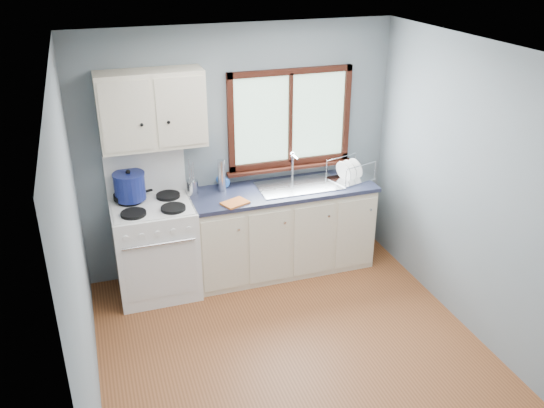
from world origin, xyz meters
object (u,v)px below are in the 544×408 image
object	(u,v)px
sink	(299,191)
stockpot	(130,186)
skillet	(128,196)
dish_rack	(350,174)
base_cabinets	(282,233)
utensil_crock	(192,187)
thermos	(222,176)
gas_range	(155,246)

from	to	relation	value
sink	stockpot	bearing A→B (deg)	175.55
sink	stockpot	world-z (taller)	stockpot
stockpot	skillet	bearing A→B (deg)	155.56
stockpot	dish_rack	size ratio (longest dim) A/B	0.64
base_cabinets	utensil_crock	world-z (taller)	utensil_crock
base_cabinets	skillet	world-z (taller)	skillet
utensil_crock	dish_rack	bearing A→B (deg)	-5.01
stockpot	utensil_crock	xyz separation A→B (m)	(0.59, 0.01, -0.10)
sink	stockpot	distance (m)	1.67
dish_rack	skillet	bearing A→B (deg)	159.77
skillet	base_cabinets	bearing A→B (deg)	-23.24
stockpot	dish_rack	xyz separation A→B (m)	(2.22, -0.13, -0.11)
sink	dish_rack	xyz separation A→B (m)	(0.56, -0.00, 0.12)
skillet	thermos	distance (m)	0.92
base_cabinets	skillet	bearing A→B (deg)	174.63
utensil_crock	thermos	size ratio (longest dim) A/B	1.14
skillet	utensil_crock	xyz separation A→B (m)	(0.62, -0.00, 0.01)
skillet	dish_rack	distance (m)	2.25
gas_range	sink	xyz separation A→B (m)	(1.49, 0.02, 0.37)
sink	stockpot	xyz separation A→B (m)	(-1.65, 0.13, 0.23)
sink	skillet	size ratio (longest dim) A/B	2.05
gas_range	sink	distance (m)	1.53
skillet	utensil_crock	size ratio (longest dim) A/B	1.11
gas_range	thermos	xyz separation A→B (m)	(0.72, 0.15, 0.59)
sink	thermos	bearing A→B (deg)	170.22
base_cabinets	utensil_crock	distance (m)	1.07
dish_rack	stockpot	bearing A→B (deg)	160.06
skillet	dish_rack	bearing A→B (deg)	-21.56
gas_range	skillet	size ratio (longest dim) A/B	3.32
base_cabinets	thermos	world-z (taller)	thermos
thermos	dish_rack	bearing A→B (deg)	-5.82
sink	dish_rack	size ratio (longest dim) A/B	1.70
stockpot	utensil_crock	distance (m)	0.60
gas_range	thermos	distance (m)	0.94
base_cabinets	thermos	size ratio (longest dim) A/B	5.75
base_cabinets	skillet	distance (m)	1.61
skillet	dish_rack	xyz separation A→B (m)	(2.24, -0.14, -0.01)
gas_range	utensil_crock	size ratio (longest dim) A/B	3.70
skillet	dish_rack	world-z (taller)	dish_rack
utensil_crock	base_cabinets	bearing A→B (deg)	-8.94
utensil_crock	dish_rack	xyz separation A→B (m)	(1.62, -0.14, -0.02)
gas_range	dish_rack	world-z (taller)	gas_range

